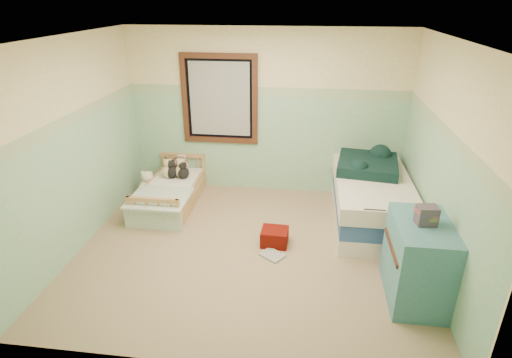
# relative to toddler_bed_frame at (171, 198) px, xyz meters

# --- Properties ---
(floor) EXTENTS (4.20, 3.60, 0.02)m
(floor) POSITION_rel_toddler_bed_frame_xyz_m (1.34, -1.05, -0.10)
(floor) COLOR #866D58
(floor) RESTS_ON ground
(ceiling) EXTENTS (4.20, 3.60, 0.02)m
(ceiling) POSITION_rel_toddler_bed_frame_xyz_m (1.34, -1.05, 2.42)
(ceiling) COLOR silver
(ceiling) RESTS_ON wall_back
(wall_back) EXTENTS (4.20, 0.04, 2.50)m
(wall_back) POSITION_rel_toddler_bed_frame_xyz_m (1.34, 0.75, 1.16)
(wall_back) COLOR #D0BE87
(wall_back) RESTS_ON floor
(wall_front) EXTENTS (4.20, 0.04, 2.50)m
(wall_front) POSITION_rel_toddler_bed_frame_xyz_m (1.34, -2.85, 1.16)
(wall_front) COLOR #D0BE87
(wall_front) RESTS_ON floor
(wall_left) EXTENTS (0.04, 3.60, 2.50)m
(wall_left) POSITION_rel_toddler_bed_frame_xyz_m (-0.76, -1.05, 1.16)
(wall_left) COLOR #D0BE87
(wall_left) RESTS_ON floor
(wall_right) EXTENTS (0.04, 3.60, 2.50)m
(wall_right) POSITION_rel_toddler_bed_frame_xyz_m (3.44, -1.05, 1.16)
(wall_right) COLOR #D0BE87
(wall_right) RESTS_ON floor
(wainscot_mint) EXTENTS (4.20, 0.01, 1.50)m
(wainscot_mint) POSITION_rel_toddler_bed_frame_xyz_m (1.34, 0.74, 0.66)
(wainscot_mint) COLOR #78AE8A
(wainscot_mint) RESTS_ON floor
(border_strip) EXTENTS (4.20, 0.01, 0.15)m
(border_strip) POSITION_rel_toddler_bed_frame_xyz_m (1.34, 0.74, 1.48)
(border_strip) COLOR #46794C
(border_strip) RESTS_ON wall_back
(window_frame) EXTENTS (1.16, 0.06, 1.36)m
(window_frame) POSITION_rel_toddler_bed_frame_xyz_m (0.64, 0.71, 1.36)
(window_frame) COLOR #34130A
(window_frame) RESTS_ON wall_back
(window_blinds) EXTENTS (0.92, 0.01, 1.12)m
(window_blinds) POSITION_rel_toddler_bed_frame_xyz_m (0.64, 0.72, 1.36)
(window_blinds) COLOR #B2B2B0
(window_blinds) RESTS_ON window_frame
(toddler_bed_frame) EXTENTS (0.74, 1.47, 0.19)m
(toddler_bed_frame) POSITION_rel_toddler_bed_frame_xyz_m (0.00, 0.00, 0.00)
(toddler_bed_frame) COLOR #BA7445
(toddler_bed_frame) RESTS_ON floor
(toddler_mattress) EXTENTS (0.67, 1.41, 0.12)m
(toddler_mattress) POSITION_rel_toddler_bed_frame_xyz_m (0.00, 0.00, 0.15)
(toddler_mattress) COLOR white
(toddler_mattress) RESTS_ON toddler_bed_frame
(patchwork_quilt) EXTENTS (0.80, 0.74, 0.03)m
(patchwork_quilt) POSITION_rel_toddler_bed_frame_xyz_m (0.00, -0.46, 0.23)
(patchwork_quilt) COLOR #719FB4
(patchwork_quilt) RESTS_ON toddler_mattress
(plush_bed_brown) EXTENTS (0.19, 0.19, 0.19)m
(plush_bed_brown) POSITION_rel_toddler_bed_frame_xyz_m (-0.15, 0.50, 0.31)
(plush_bed_brown) COLOR brown
(plush_bed_brown) RESTS_ON toddler_mattress
(plush_bed_white) EXTENTS (0.20, 0.20, 0.20)m
(plush_bed_white) POSITION_rel_toddler_bed_frame_xyz_m (0.05, 0.50, 0.31)
(plush_bed_white) COLOR silver
(plush_bed_white) RESTS_ON toddler_mattress
(plush_bed_tan) EXTENTS (0.20, 0.20, 0.20)m
(plush_bed_tan) POSITION_rel_toddler_bed_frame_xyz_m (-0.10, 0.28, 0.32)
(plush_bed_tan) COLOR beige
(plush_bed_tan) RESTS_ON toddler_mattress
(plush_bed_dark) EXTENTS (0.18, 0.18, 0.18)m
(plush_bed_dark) POSITION_rel_toddler_bed_frame_xyz_m (0.13, 0.28, 0.31)
(plush_bed_dark) COLOR black
(plush_bed_dark) RESTS_ON toddler_mattress
(plush_floor_cream) EXTENTS (0.28, 0.28, 0.28)m
(plush_floor_cream) POSITION_rel_toddler_bed_frame_xyz_m (-0.44, 0.23, 0.05)
(plush_floor_cream) COLOR white
(plush_floor_cream) RESTS_ON floor
(plush_floor_tan) EXTENTS (0.23, 0.23, 0.23)m
(plush_floor_tan) POSITION_rel_toddler_bed_frame_xyz_m (-0.17, -0.18, 0.02)
(plush_floor_tan) COLOR beige
(plush_floor_tan) RESTS_ON floor
(twin_bed_frame) EXTENTS (0.94, 1.87, 0.22)m
(twin_bed_frame) POSITION_rel_toddler_bed_frame_xyz_m (2.89, -0.15, 0.02)
(twin_bed_frame) COLOR silver
(twin_bed_frame) RESTS_ON floor
(twin_boxspring) EXTENTS (0.94, 1.87, 0.22)m
(twin_boxspring) POSITION_rel_toddler_bed_frame_xyz_m (2.89, -0.15, 0.24)
(twin_boxspring) COLOR navy
(twin_boxspring) RESTS_ON twin_bed_frame
(twin_mattress) EXTENTS (0.97, 1.91, 0.22)m
(twin_mattress) POSITION_rel_toddler_bed_frame_xyz_m (2.89, -0.15, 0.46)
(twin_mattress) COLOR beige
(twin_mattress) RESTS_ON twin_boxspring
(teal_blanket) EXTENTS (0.90, 0.94, 0.14)m
(teal_blanket) POSITION_rel_toddler_bed_frame_xyz_m (2.84, 0.15, 0.64)
(teal_blanket) COLOR black
(teal_blanket) RESTS_ON twin_mattress
(dresser) EXTENTS (0.54, 0.87, 0.87)m
(dresser) POSITION_rel_toddler_bed_frame_xyz_m (3.16, -1.69, 0.34)
(dresser) COLOR teal
(dresser) RESTS_ON floor
(book_stack) EXTENTS (0.21, 0.17, 0.19)m
(book_stack) POSITION_rel_toddler_bed_frame_xyz_m (3.16, -1.70, 0.87)
(book_stack) COLOR brown
(book_stack) RESTS_ON dresser
(red_pillow) EXTENTS (0.34, 0.30, 0.21)m
(red_pillow) POSITION_rel_toddler_bed_frame_xyz_m (1.64, -0.90, 0.01)
(red_pillow) COLOR #A11408
(red_pillow) RESTS_ON floor
(floor_book) EXTENTS (0.35, 0.33, 0.03)m
(floor_book) POSITION_rel_toddler_bed_frame_xyz_m (1.64, -1.17, -0.08)
(floor_book) COLOR yellow
(floor_book) RESTS_ON floor
(extra_plush_0) EXTENTS (0.17, 0.17, 0.17)m
(extra_plush_0) POSITION_rel_toddler_bed_frame_xyz_m (-0.03, 0.41, 0.30)
(extra_plush_0) COLOR beige
(extra_plush_0) RESTS_ON toddler_mattress
(extra_plush_1) EXTENTS (0.20, 0.20, 0.20)m
(extra_plush_1) POSITION_rel_toddler_bed_frame_xyz_m (0.09, 0.32, 0.32)
(extra_plush_1) COLOR beige
(extra_plush_1) RESTS_ON toddler_mattress
(extra_plush_2) EXTENTS (0.21, 0.21, 0.21)m
(extra_plush_2) POSITION_rel_toddler_bed_frame_xyz_m (0.06, 0.39, 0.32)
(extra_plush_2) COLOR brown
(extra_plush_2) RESTS_ON toddler_mattress
(extra_plush_3) EXTENTS (0.20, 0.20, 0.20)m
(extra_plush_3) POSITION_rel_toddler_bed_frame_xyz_m (-0.09, 0.39, 0.32)
(extra_plush_3) COLOR brown
(extra_plush_3) RESTS_ON toddler_mattress
(extra_plush_4) EXTENTS (0.20, 0.20, 0.20)m
(extra_plush_4) POSITION_rel_toddler_bed_frame_xyz_m (-0.06, 0.28, 0.32)
(extra_plush_4) COLOR black
(extra_plush_4) RESTS_ON toddler_mattress
(extra_plush_5) EXTENTS (0.18, 0.18, 0.18)m
(extra_plush_5) POSITION_rel_toddler_bed_frame_xyz_m (0.05, 0.48, 0.30)
(extra_plush_5) COLOR brown
(extra_plush_5) RESTS_ON toddler_mattress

